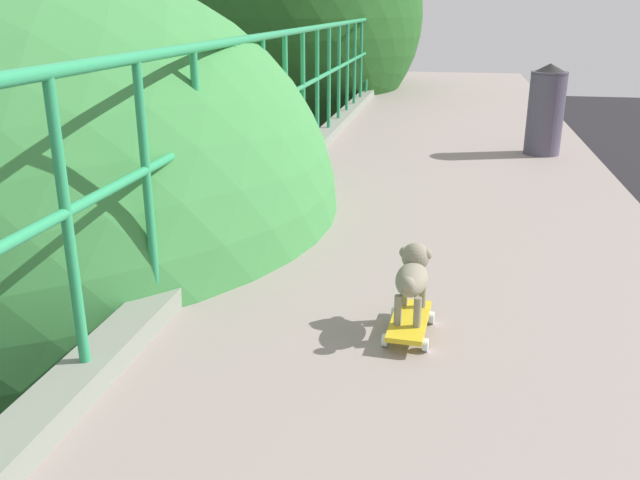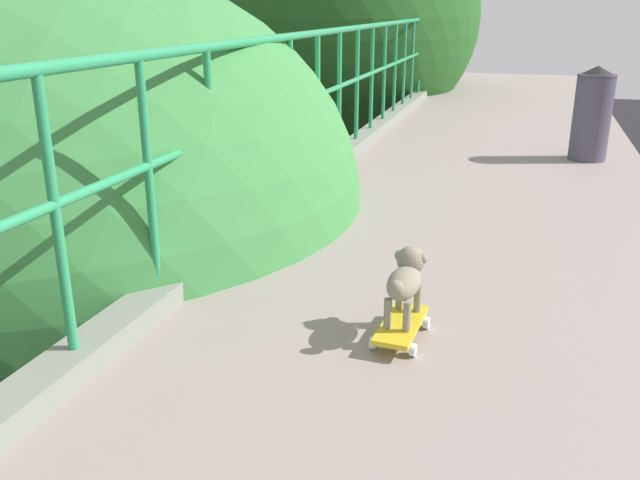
% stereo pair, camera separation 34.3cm
% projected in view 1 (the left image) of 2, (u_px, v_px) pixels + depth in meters
% --- Properties ---
extents(green_railing, '(0.20, 27.18, 1.28)m').
position_uv_depth(green_railing, '(28.00, 363.00, 2.34)').
color(green_railing, gray).
rests_on(green_railing, overpass_deck).
extents(car_grey_fifth, '(1.91, 3.99, 1.55)m').
position_uv_depth(car_grey_fifth, '(13.00, 435.00, 11.11)').
color(car_grey_fifth, slate).
rests_on(car_grey_fifth, ground).
extents(city_bus, '(2.72, 11.48, 3.32)m').
position_uv_depth(city_bus, '(96.00, 207.00, 19.65)').
color(city_bus, '#B02020').
rests_on(city_bus, ground).
extents(roadside_tree_mid, '(4.81, 4.81, 7.87)m').
position_uv_depth(roadside_tree_mid, '(27.00, 213.00, 5.18)').
color(roadside_tree_mid, brown).
rests_on(roadside_tree_mid, ground).
extents(roadside_tree_far, '(5.25, 5.25, 9.69)m').
position_uv_depth(roadside_tree_far, '(281.00, 18.00, 12.49)').
color(roadside_tree_far, brown).
rests_on(roadside_tree_far, ground).
extents(toy_skateboard, '(0.23, 0.45, 0.08)m').
position_uv_depth(toy_skateboard, '(409.00, 322.00, 3.15)').
color(toy_skateboard, gold).
rests_on(toy_skateboard, overpass_deck).
extents(small_dog, '(0.17, 0.41, 0.32)m').
position_uv_depth(small_dog, '(413.00, 274.00, 3.14)').
color(small_dog, gray).
rests_on(small_dog, toy_skateboard).
extents(litter_bin, '(0.37, 0.37, 0.92)m').
position_uv_depth(litter_bin, '(546.00, 109.00, 6.84)').
color(litter_bin, '#4B4458').
rests_on(litter_bin, overpass_deck).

